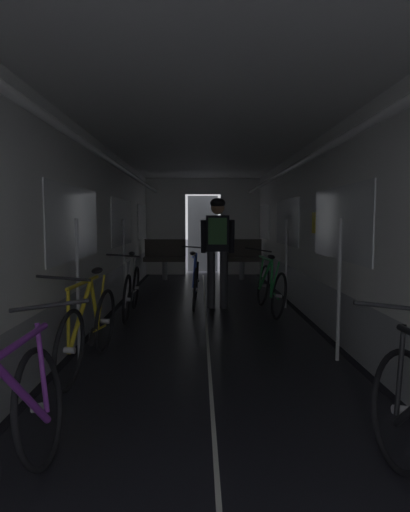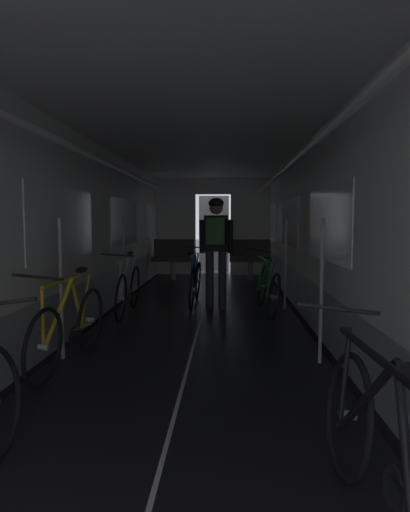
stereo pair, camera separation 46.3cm
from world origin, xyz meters
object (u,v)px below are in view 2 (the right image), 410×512
Objects in this scene: bench_seat_far_right at (250,256)px; person_cyclist_aisle at (216,240)px; bicycle_blue_in_aisle at (195,282)px; bicycle_yellow at (70,326)px; bicycle_white at (128,289)px; bench_seat_far_left at (173,255)px; bicycle_black at (386,459)px; bicycle_green at (268,288)px.

person_cyclist_aisle is at bearing -101.74° from bench_seat_far_right.
person_cyclist_aisle is 0.81m from bicycle_blue_in_aisle.
bicycle_white is at bearing 89.18° from bicycle_yellow.
bench_seat_far_left and bicycle_black have the same top height.
bench_seat_far_right reaches higher than bicycle_yellow.
bicycle_green is (0.07, -3.69, -0.19)m from bench_seat_far_right.
bicycle_yellow is at bearing -91.92° from bench_seat_far_left.
person_cyclist_aisle is (-0.78, 0.29, 0.69)m from bicycle_green.
bicycle_green is (2.05, 0.23, -0.00)m from bicycle_white.
bench_seat_far_right is 0.58× the size of bicycle_blue_in_aisle.
bench_seat_far_right is at bearing 63.24° from bicycle_white.
bicycle_black reaches higher than bicycle_yellow.
bench_seat_far_right is 8.37m from bicycle_black.
bicycle_white is at bearing 115.43° from bicycle_black.
bench_seat_far_left is 0.58× the size of bicycle_green.
bicycle_black reaches higher than bicycle_white.
bench_seat_far_right is at bearing 0.00° from bench_seat_far_left.
bench_seat_far_left is 4.14m from bicycle_green.
bicycle_green reaches higher than bicycle_blue_in_aisle.
bench_seat_far_right is at bearing 78.26° from person_cyclist_aisle.
bicycle_black is at bearing -45.30° from bicycle_yellow.
bench_seat_far_right is at bearing 72.05° from bicycle_yellow.
bench_seat_far_right is 3.69m from bicycle_green.
person_cyclist_aisle is at bearing -37.57° from bicycle_blue_in_aisle.
bicycle_yellow is 0.98× the size of person_cyclist_aisle.
person_cyclist_aisle reaches higher than bicycle_white.
person_cyclist_aisle is (1.09, -3.40, 0.50)m from bench_seat_far_left.
bench_seat_far_right is 4.39m from bicycle_white.
bicycle_green is at bearing -26.38° from bicycle_blue_in_aisle.
person_cyclist_aisle is (-0.85, 4.97, 0.69)m from bicycle_black.
person_cyclist_aisle reaches higher than bicycle_blue_in_aisle.
bicycle_white is at bearing -92.56° from bench_seat_far_left.
bench_seat_far_left reaches higher than bicycle_white.
bicycle_yellow is at bearing -107.32° from bicycle_blue_in_aisle.
bench_seat_far_left and bench_seat_far_right have the same top height.
bench_seat_far_left is at bearing 103.05° from bicycle_black.
bench_seat_far_left is at bearing 116.93° from bicycle_green.
bicycle_white is at bearing -116.76° from bench_seat_far_right.
bicycle_blue_in_aisle is at bearing 102.82° from bicycle_black.
bicycle_yellow is (-0.21, -6.20, -0.18)m from bench_seat_far_left.
bicycle_green is 1.08m from person_cyclist_aisle.
bench_seat_far_left is at bearing 103.45° from bicycle_blue_in_aisle.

